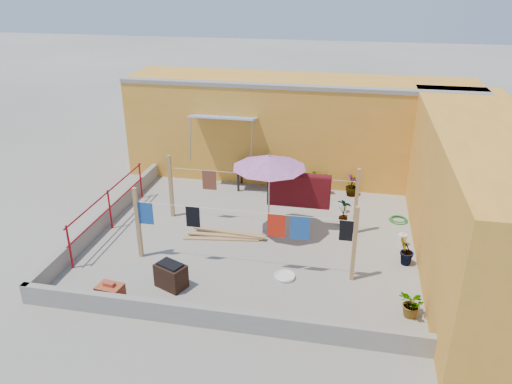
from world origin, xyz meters
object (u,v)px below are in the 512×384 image
at_px(outdoor_table, 262,168).
at_px(green_hose, 398,220).
at_px(patio_umbrella, 269,162).
at_px(white_basin, 285,276).
at_px(water_jug_b, 343,207).
at_px(plant_back_a, 316,181).
at_px(brick_stack, 110,293).
at_px(water_jug_a, 402,240).
at_px(brazier, 171,275).

bearing_deg(outdoor_table, green_hose, -19.57).
xyz_separation_m(patio_umbrella, white_basin, (0.71, -1.95, -1.95)).
xyz_separation_m(water_jug_b, plant_back_a, (-0.88, 1.22, 0.25)).
distance_m(outdoor_table, green_hose, 4.42).
height_order(patio_umbrella, water_jug_b, patio_umbrella).
bearing_deg(white_basin, brick_stack, -155.66).
relative_size(brick_stack, water_jug_b, 1.65).
distance_m(brick_stack, water_jug_a, 7.08).
distance_m(patio_umbrella, water_jug_a, 3.86).
distance_m(water_jug_a, water_jug_b, 2.21).
height_order(white_basin, water_jug_b, water_jug_b).
height_order(outdoor_table, green_hose, outdoor_table).
distance_m(water_jug_a, green_hose, 1.35).
height_order(patio_umbrella, outdoor_table, patio_umbrella).
bearing_deg(green_hose, patio_umbrella, -156.99).
distance_m(outdoor_table, brick_stack, 6.72).
xyz_separation_m(brazier, water_jug_a, (5.04, 2.84, -0.13)).
height_order(water_jug_b, green_hose, water_jug_b).
relative_size(brazier, water_jug_b, 2.24).
bearing_deg(outdoor_table, brazier, -99.29).
height_order(water_jug_a, green_hose, water_jug_a).
xyz_separation_m(green_hose, plant_back_a, (-2.42, 1.46, 0.37)).
height_order(brazier, water_jug_a, brazier).
distance_m(patio_umbrella, plant_back_a, 3.45).
distance_m(white_basin, plant_back_a, 4.87).
height_order(brazier, white_basin, brazier).
relative_size(patio_umbrella, white_basin, 5.08).
bearing_deg(water_jug_b, green_hose, -9.10).
bearing_deg(brick_stack, plant_back_a, 60.09).
bearing_deg(water_jug_a, outdoor_table, 145.71).
bearing_deg(water_jug_a, patio_umbrella, -178.42).
distance_m(outdoor_table, water_jug_a, 5.01).
distance_m(water_jug_b, plant_back_a, 1.53).
bearing_deg(water_jug_b, water_jug_a, -46.00).
bearing_deg(white_basin, plant_back_a, 87.04).
relative_size(outdoor_table, plant_back_a, 2.02).
height_order(brazier, plant_back_a, plant_back_a).
bearing_deg(patio_umbrella, white_basin, -69.83).
distance_m(brazier, plant_back_a, 6.23).
relative_size(white_basin, water_jug_a, 1.43).
xyz_separation_m(outdoor_table, green_hose, (4.12, -1.46, -0.64)).
bearing_deg(water_jug_a, brazier, -150.59).
bearing_deg(patio_umbrella, plant_back_a, 71.59).
bearing_deg(brazier, water_jug_b, 51.64).
bearing_deg(brick_stack, patio_umbrella, 52.17).
distance_m(patio_umbrella, brazier, 3.64).
bearing_deg(brick_stack, green_hose, 38.97).
xyz_separation_m(white_basin, water_jug_b, (1.13, 3.63, 0.11)).
bearing_deg(plant_back_a, water_jug_b, -54.06).
bearing_deg(water_jug_b, white_basin, -107.36).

